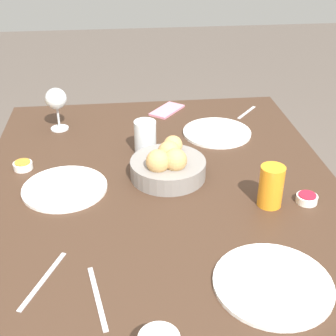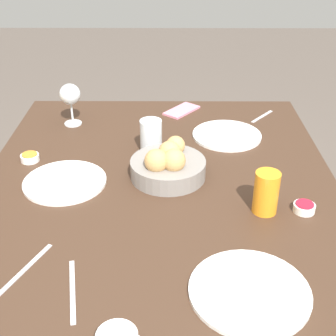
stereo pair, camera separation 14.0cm
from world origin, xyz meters
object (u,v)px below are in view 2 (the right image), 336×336
(bread_basket, at_px, (168,165))
(jam_bowl_honey, at_px, (30,157))
(juice_glass, at_px, (266,192))
(water_tumbler, at_px, (151,136))
(knife_silver, at_px, (73,290))
(plate_near_left, at_px, (249,291))
(cell_phone, at_px, (182,110))
(plate_near_right, at_px, (227,135))
(plate_far_center, at_px, (65,182))
(spoon_coffee, at_px, (262,116))
(wine_glass, at_px, (70,96))
(jam_bowl_berry, at_px, (304,207))
(fork_silver, at_px, (25,270))

(bread_basket, xyz_separation_m, jam_bowl_honey, (0.10, 0.44, -0.03))
(juice_glass, bearing_deg, water_tumbler, 42.80)
(water_tumbler, distance_m, knife_silver, 0.66)
(plate_near_left, relative_size, cell_phone, 1.60)
(plate_near_right, distance_m, plate_far_center, 0.60)
(spoon_coffee, height_order, cell_phone, cell_phone)
(plate_near_right, bearing_deg, bread_basket, 143.32)
(spoon_coffee, bearing_deg, wine_glass, 95.60)
(jam_bowl_honey, xyz_separation_m, knife_silver, (-0.57, -0.24, -0.01))
(wine_glass, height_order, cell_phone, wine_glass)
(knife_silver, xyz_separation_m, cell_phone, (0.98, -0.25, 0.00))
(water_tumbler, bearing_deg, plate_near_right, -66.94)
(jam_bowl_honey, bearing_deg, spoon_coffee, -66.34)
(wine_glass, bearing_deg, jam_bowl_honey, 162.89)
(plate_far_center, bearing_deg, water_tumbler, -50.68)
(juice_glass, bearing_deg, jam_bowl_berry, -90.34)
(plate_far_center, bearing_deg, jam_bowl_honey, 45.42)
(plate_near_left, bearing_deg, spoon_coffee, -11.23)
(plate_far_center, height_order, jam_bowl_berry, jam_bowl_berry)
(water_tumbler, height_order, jam_bowl_honey, water_tumbler)
(spoon_coffee, bearing_deg, water_tumbler, 124.31)
(plate_near_left, xyz_separation_m, knife_silver, (0.00, 0.38, -0.00))
(jam_bowl_honey, height_order, knife_silver, jam_bowl_honey)
(wine_glass, distance_m, jam_bowl_honey, 0.31)
(bread_basket, relative_size, plate_near_left, 0.87)
(bread_basket, height_order, plate_far_center, bread_basket)
(jam_bowl_honey, height_order, spoon_coffee, jam_bowl_honey)
(water_tumbler, xyz_separation_m, jam_bowl_berry, (-0.34, -0.42, -0.04))
(plate_near_right, height_order, fork_silver, plate_near_right)
(fork_silver, xyz_separation_m, knife_silver, (-0.06, -0.12, 0.00))
(knife_silver, distance_m, cell_phone, 1.01)
(plate_near_right, xyz_separation_m, jam_bowl_honey, (-0.18, 0.65, 0.01))
(juice_glass, distance_m, jam_bowl_berry, 0.12)
(cell_phone, bearing_deg, plate_far_center, 146.55)
(jam_bowl_honey, relative_size, fork_silver, 0.33)
(cell_phone, bearing_deg, knife_silver, 165.41)
(fork_silver, height_order, spoon_coffee, same)
(knife_silver, bearing_deg, spoon_coffee, -31.35)
(wine_glass, bearing_deg, juice_glass, -132.09)
(bread_basket, bearing_deg, knife_silver, 156.88)
(bread_basket, height_order, plate_near_right, bread_basket)
(water_tumbler, bearing_deg, jam_bowl_berry, -128.96)
(plate_near_left, bearing_deg, wine_glass, 31.78)
(water_tumbler, bearing_deg, juice_glass, -137.20)
(plate_near_right, xyz_separation_m, fork_silver, (-0.69, 0.53, -0.00))
(plate_far_center, bearing_deg, plate_near_right, -58.34)
(water_tumbler, relative_size, jam_bowl_berry, 1.89)
(wine_glass, distance_m, spoon_coffee, 0.73)
(spoon_coffee, bearing_deg, plate_near_left, 168.77)
(juice_glass, distance_m, knife_silver, 0.55)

